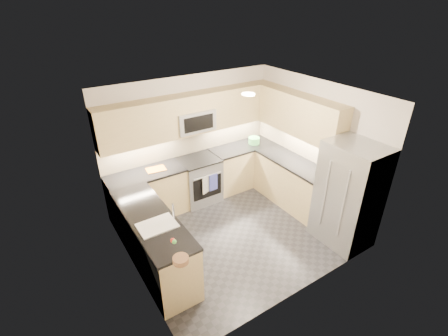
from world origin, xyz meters
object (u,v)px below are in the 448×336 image
Objects in this scene: cutting_board at (156,169)px; utensil_bowl at (254,141)px; microwave at (194,120)px; refrigerator at (348,195)px; fruit_basket at (181,260)px; gas_range at (199,180)px.

utensil_bowl is at bearing -1.14° from cutting_board.
microwave is 1.54m from utensil_bowl.
cutting_board is (-0.87, -0.09, -0.75)m from microwave.
refrigerator is (1.45, -2.55, -0.80)m from microwave.
fruit_basket is at bearing -105.53° from cutting_board.
utensil_bowl is (1.37, -0.01, 0.55)m from gas_range.
gas_range is 0.51× the size of refrigerator.
fruit_basket is (-1.53, -2.45, -0.72)m from microwave.
microwave reaches higher than gas_range.
refrigerator is at bearing -88.03° from utensil_bowl.
microwave is 2.98m from fruit_basket.
utensil_bowl is at bearing -0.23° from gas_range.
microwave is at bearing 119.62° from refrigerator.
refrigerator reaches higher than gas_range.
cutting_board is (-2.32, 2.46, 0.05)m from refrigerator.
cutting_board is at bearing 74.47° from fruit_basket.
microwave is 0.42× the size of refrigerator.
microwave reaches higher than fruit_basket.
refrigerator is 2.42m from utensil_bowl.
cutting_board is at bearing 178.86° from utensil_bowl.
refrigerator is at bearing -46.70° from cutting_board.
refrigerator is (1.45, -2.43, 0.45)m from gas_range.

